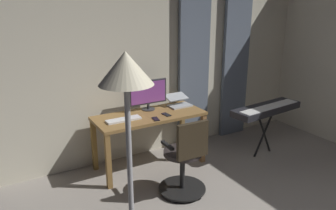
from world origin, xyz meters
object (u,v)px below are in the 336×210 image
office_chair (185,160)px  cell_phone_by_monitor (166,115)px  piano_keyboard (266,110)px  laptop (178,102)px  computer_monitor (148,93)px  floor_lamp (128,124)px  cell_phone_face_up (156,119)px  desk (150,122)px  computer_keyboard (124,120)px

office_chair → cell_phone_by_monitor: size_ratio=6.48×
piano_keyboard → cell_phone_by_monitor: bearing=-20.9°
office_chair → laptop: bearing=63.6°
computer_monitor → cell_phone_by_monitor: 0.40m
office_chair → floor_lamp: floor_lamp is taller
cell_phone_face_up → piano_keyboard: 1.64m
computer_monitor → cell_phone_by_monitor: (-0.10, 0.32, -0.22)m
floor_lamp → cell_phone_face_up: bearing=-121.4°
cell_phone_face_up → floor_lamp: floor_lamp is taller
cell_phone_by_monitor → floor_lamp: (1.37, 2.00, 0.80)m
computer_monitor → cell_phone_face_up: 0.47m
desk → cell_phone_face_up: 0.24m
computer_keyboard → laptop: laptop is taller
computer_monitor → computer_keyboard: bearing=27.2°
computer_monitor → office_chair: bearing=87.4°
cell_phone_face_up → floor_lamp: bearing=69.6°
office_chair → laptop: 1.13m
computer_keyboard → cell_phone_face_up: 0.40m
office_chair → cell_phone_by_monitor: office_chair is taller
computer_monitor → piano_keyboard: bearing=154.8°
desk → cell_phone_by_monitor: 0.25m
computer_monitor → cell_phone_face_up: computer_monitor is taller
office_chair → computer_monitor: computer_monitor is taller
cell_phone_by_monitor → piano_keyboard: bearing=160.7°
piano_keyboard → floor_lamp: floor_lamp is taller
cell_phone_face_up → cell_phone_by_monitor: bearing=-147.6°
floor_lamp → laptop: bearing=-127.2°
computer_monitor → laptop: computer_monitor is taller
desk → office_chair: size_ratio=1.55×
office_chair → laptop: size_ratio=2.88×
laptop → cell_phone_by_monitor: 0.44m
computer_keyboard → laptop: size_ratio=1.36×
desk → piano_keyboard: 1.68m
office_chair → cell_phone_face_up: 0.69m
desk → piano_keyboard: size_ratio=1.24×
office_chair → floor_lamp: (1.23, 1.31, 1.11)m
desk → cell_phone_by_monitor: size_ratio=10.07×
floor_lamp → office_chair: bearing=-133.0°
office_chair → computer_monitor: size_ratio=1.69×
office_chair → computer_keyboard: size_ratio=2.12×
computer_monitor → computer_keyboard: (0.46, 0.24, -0.22)m
cell_phone_by_monitor → floor_lamp: bearing=51.7°
computer_keyboard → laptop: bearing=-169.0°
piano_keyboard → computer_monitor: bearing=-30.6°
laptop → cell_phone_by_monitor: laptop is taller
desk → computer_monitor: bearing=-112.7°
cell_phone_by_monitor → cell_phone_face_up: size_ratio=1.00×
cell_phone_by_monitor → floor_lamp: floor_lamp is taller
desk → cell_phone_face_up: cell_phone_face_up is taller
cell_phone_by_monitor → cell_phone_face_up: bearing=17.5°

